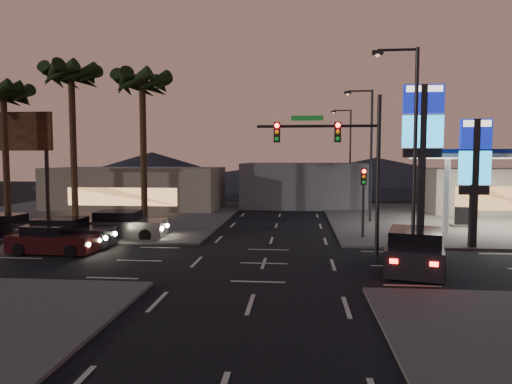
# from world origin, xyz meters

# --- Properties ---
(ground) EXTENTS (140.00, 140.00, 0.00)m
(ground) POSITION_xyz_m (0.00, 0.00, 0.00)
(ground) COLOR black
(ground) RESTS_ON ground
(corner_lot_ne) EXTENTS (24.00, 24.00, 0.12)m
(corner_lot_ne) POSITION_xyz_m (16.00, 16.00, 0.06)
(corner_lot_ne) COLOR #47443F
(corner_lot_ne) RESTS_ON ground
(corner_lot_nw) EXTENTS (24.00, 24.00, 0.12)m
(corner_lot_nw) POSITION_xyz_m (-16.00, 16.00, 0.06)
(corner_lot_nw) COLOR #47443F
(corner_lot_nw) RESTS_ON ground
(gas_station) EXTENTS (12.20, 8.20, 5.47)m
(gas_station) POSITION_xyz_m (16.00, 12.00, 5.08)
(gas_station) COLOR silver
(gas_station) RESTS_ON ground
(convenience_store) EXTENTS (10.00, 6.00, 4.00)m
(convenience_store) POSITION_xyz_m (18.00, 21.00, 2.00)
(convenience_store) COLOR #726B5B
(convenience_store) RESTS_ON ground
(pylon_sign_tall) EXTENTS (2.20, 0.35, 9.00)m
(pylon_sign_tall) POSITION_xyz_m (8.50, 5.50, 6.39)
(pylon_sign_tall) COLOR black
(pylon_sign_tall) RESTS_ON ground
(pylon_sign_short) EXTENTS (1.60, 0.35, 7.00)m
(pylon_sign_short) POSITION_xyz_m (11.00, 4.50, 4.66)
(pylon_sign_short) COLOR black
(pylon_sign_short) RESTS_ON ground
(traffic_signal_mast) EXTENTS (6.10, 0.39, 8.00)m
(traffic_signal_mast) POSITION_xyz_m (3.76, 1.99, 5.23)
(traffic_signal_mast) COLOR black
(traffic_signal_mast) RESTS_ON ground
(pedestal_signal) EXTENTS (0.32, 0.39, 4.30)m
(pedestal_signal) POSITION_xyz_m (5.50, 6.98, 2.92)
(pedestal_signal) COLOR black
(pedestal_signal) RESTS_ON ground
(streetlight_near) EXTENTS (2.14, 0.25, 10.00)m
(streetlight_near) POSITION_xyz_m (6.79, 1.00, 5.72)
(streetlight_near) COLOR black
(streetlight_near) RESTS_ON ground
(streetlight_mid) EXTENTS (2.14, 0.25, 10.00)m
(streetlight_mid) POSITION_xyz_m (6.79, 14.00, 5.72)
(streetlight_mid) COLOR black
(streetlight_mid) RESTS_ON ground
(streetlight_far) EXTENTS (2.14, 0.25, 10.00)m
(streetlight_far) POSITION_xyz_m (6.79, 28.00, 5.72)
(streetlight_far) COLOR black
(streetlight_far) RESTS_ON ground
(palm_a) EXTENTS (4.41, 4.41, 10.86)m
(palm_a) POSITION_xyz_m (-9.00, 9.50, 9.43)
(palm_a) COLOR black
(palm_a) RESTS_ON ground
(palm_b) EXTENTS (4.41, 4.41, 11.46)m
(palm_b) POSITION_xyz_m (-14.00, 9.50, 9.97)
(palm_b) COLOR black
(palm_b) RESTS_ON ground
(palm_c) EXTENTS (4.41, 4.41, 10.26)m
(palm_c) POSITION_xyz_m (-19.00, 9.50, 8.88)
(palm_c) COLOR black
(palm_c) RESTS_ON ground
(billboard) EXTENTS (6.00, 0.30, 8.50)m
(billboard) POSITION_xyz_m (-20.50, 13.00, 6.33)
(billboard) COLOR black
(billboard) RESTS_ON ground
(building_far_west) EXTENTS (16.00, 8.00, 4.00)m
(building_far_west) POSITION_xyz_m (-14.00, 22.00, 2.00)
(building_far_west) COLOR #726B5B
(building_far_west) RESTS_ON ground
(building_far_mid) EXTENTS (12.00, 9.00, 4.40)m
(building_far_mid) POSITION_xyz_m (2.00, 26.00, 2.20)
(building_far_mid) COLOR #4C4C51
(building_far_mid) RESTS_ON ground
(hill_left) EXTENTS (40.00, 40.00, 6.00)m
(hill_left) POSITION_xyz_m (-25.00, 60.00, 3.00)
(hill_left) COLOR black
(hill_left) RESTS_ON ground
(hill_right) EXTENTS (50.00, 50.00, 5.00)m
(hill_right) POSITION_xyz_m (15.00, 60.00, 2.50)
(hill_right) COLOR black
(hill_right) RESTS_ON ground
(hill_center) EXTENTS (60.00, 60.00, 4.00)m
(hill_center) POSITION_xyz_m (0.00, 60.00, 2.00)
(hill_center) COLOR black
(hill_center) RESTS_ON ground
(car_lane_a_front) EXTENTS (5.10, 2.26, 1.64)m
(car_lane_a_front) POSITION_xyz_m (-11.15, 2.75, 0.76)
(car_lane_a_front) COLOR black
(car_lane_a_front) RESTS_ON ground
(car_lane_a_mid) EXTENTS (4.58, 2.08, 1.47)m
(car_lane_a_mid) POSITION_xyz_m (-11.06, 1.34, 0.68)
(car_lane_a_mid) COLOR black
(car_lane_a_mid) RESTS_ON ground
(car_lane_b_front) EXTENTS (5.25, 2.41, 1.68)m
(car_lane_b_front) POSITION_xyz_m (-9.14, 5.89, 0.78)
(car_lane_b_front) COLOR #565558
(car_lane_b_front) RESTS_ON ground
(car_lane_b_mid) EXTENTS (4.53, 2.11, 1.44)m
(car_lane_b_mid) POSITION_xyz_m (-16.34, 5.52, 0.67)
(car_lane_b_mid) COLOR black
(car_lane_b_mid) RESTS_ON ground
(car_lane_b_rear) EXTENTS (4.41, 2.11, 1.40)m
(car_lane_b_rear) POSITION_xyz_m (-16.69, 5.87, 0.65)
(car_lane_b_rear) COLOR black
(car_lane_b_rear) RESTS_ON ground
(suv_station) EXTENTS (3.61, 5.84, 1.82)m
(suv_station) POSITION_xyz_m (6.75, -0.45, 0.85)
(suv_station) COLOR black
(suv_station) RESTS_ON ground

